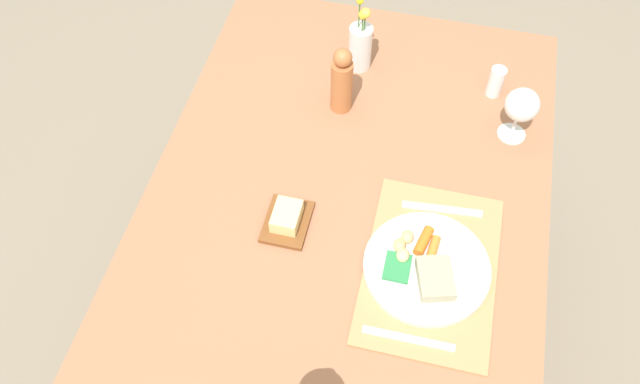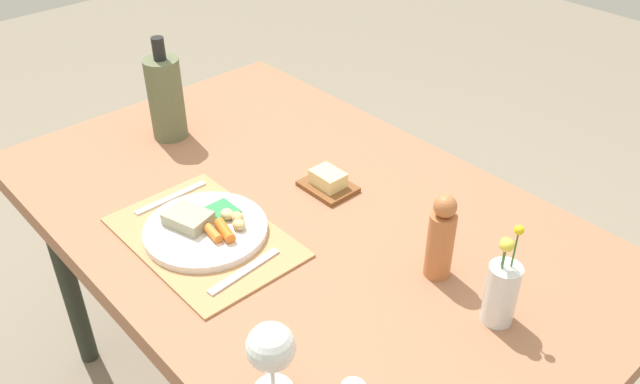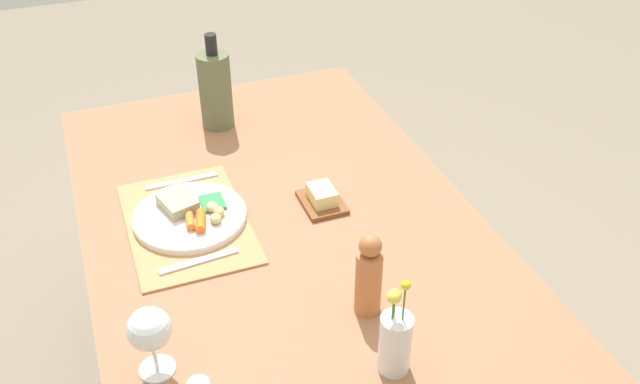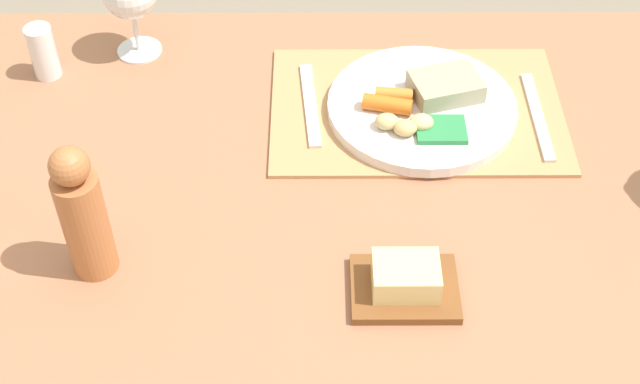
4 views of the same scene
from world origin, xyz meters
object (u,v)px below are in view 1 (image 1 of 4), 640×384
object	(u,v)px
knife	(442,209)
flower_vase	(360,45)
pepper_mill	(342,81)
wine_glass	(522,106)
fork	(408,339)
salt_shaker	(496,82)
dinner_plate	(426,267)
dining_table	(339,239)
butter_dish	(287,219)

from	to	relation	value
knife	flower_vase	bearing A→B (deg)	28.74
pepper_mill	wine_glass	distance (m)	0.44
fork	pepper_mill	world-z (taller)	pepper_mill
flower_vase	pepper_mill	xyz separation A→B (m)	(-0.16, 0.02, 0.02)
fork	salt_shaker	distance (m)	0.74
pepper_mill	salt_shaker	world-z (taller)	pepper_mill
flower_vase	wine_glass	size ratio (longest dim) A/B	1.47
pepper_mill	fork	bearing A→B (deg)	-155.54
dinner_plate	fork	bearing A→B (deg)	175.98
fork	pepper_mill	distance (m)	0.66
dining_table	pepper_mill	size ratio (longest dim) A/B	7.71
flower_vase	wine_glass	distance (m)	0.45
dinner_plate	dining_table	bearing A→B (deg)	69.93
dining_table	salt_shaker	bearing A→B (deg)	-31.97
dinner_plate	pepper_mill	size ratio (longest dim) A/B	1.41
butter_dish	knife	bearing A→B (deg)	-71.34
salt_shaker	fork	bearing A→B (deg)	171.43
dining_table	salt_shaker	size ratio (longest dim) A/B	17.58
knife	wine_glass	bearing A→B (deg)	-32.35
dinner_plate	flower_vase	bearing A→B (deg)	24.32
flower_vase	salt_shaker	distance (m)	0.37
fork	knife	bearing A→B (deg)	-5.23
dinner_plate	wine_glass	xyz separation A→B (m)	(0.44, -0.16, 0.09)
knife	dining_table	bearing A→B (deg)	106.76
dinner_plate	knife	size ratio (longest dim) A/B	1.49
fork	pepper_mill	size ratio (longest dim) A/B	0.98
flower_vase	dining_table	bearing A→B (deg)	-173.58
dinner_plate	flower_vase	world-z (taller)	flower_vase
dining_table	dinner_plate	size ratio (longest dim) A/B	5.47
knife	dinner_plate	bearing A→B (deg)	169.83
dining_table	knife	distance (m)	0.25
butter_dish	pepper_mill	bearing A→B (deg)	-6.45
dining_table	salt_shaker	distance (m)	0.59
fork	butter_dish	distance (m)	0.38
wine_glass	salt_shaker	xyz separation A→B (m)	(0.13, 0.06, -0.06)
fork	flower_vase	world-z (taller)	flower_vase
dinner_plate	salt_shaker	bearing A→B (deg)	-9.87
dining_table	butter_dish	size ratio (longest dim) A/B	11.59
dining_table	flower_vase	world-z (taller)	flower_vase
dining_table	dinner_plate	xyz separation A→B (m)	(-0.08, -0.21, 0.09)
fork	pepper_mill	xyz separation A→B (m)	(0.59, 0.27, 0.08)
pepper_mill	butter_dish	distance (m)	0.39
dinner_plate	butter_dish	distance (m)	0.33
dinner_plate	wine_glass	world-z (taller)	wine_glass
dining_table	wine_glass	bearing A→B (deg)	-45.40
flower_vase	butter_dish	distance (m)	0.55
pepper_mill	salt_shaker	bearing A→B (deg)	-69.94
knife	wine_glass	size ratio (longest dim) A/B	1.22
fork	wine_glass	xyz separation A→B (m)	(0.60, -0.17, 0.10)
dinner_plate	pepper_mill	xyz separation A→B (m)	(0.43, 0.28, 0.07)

